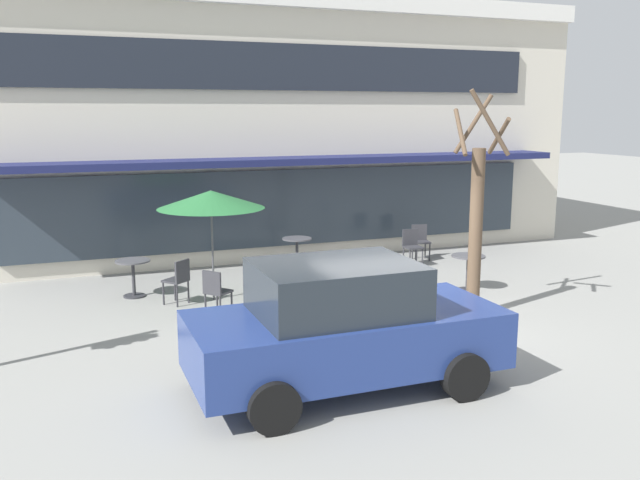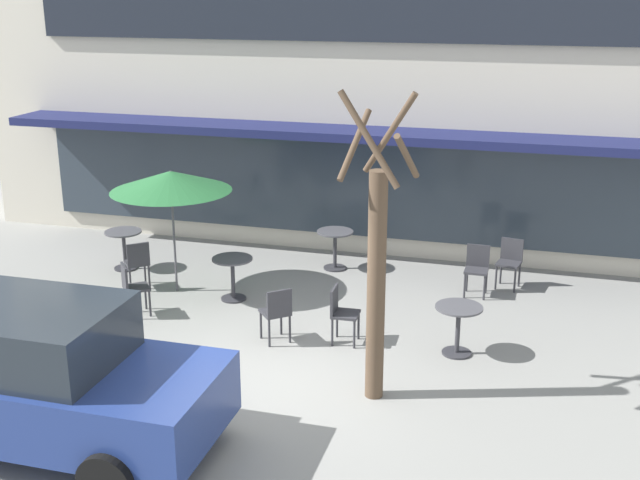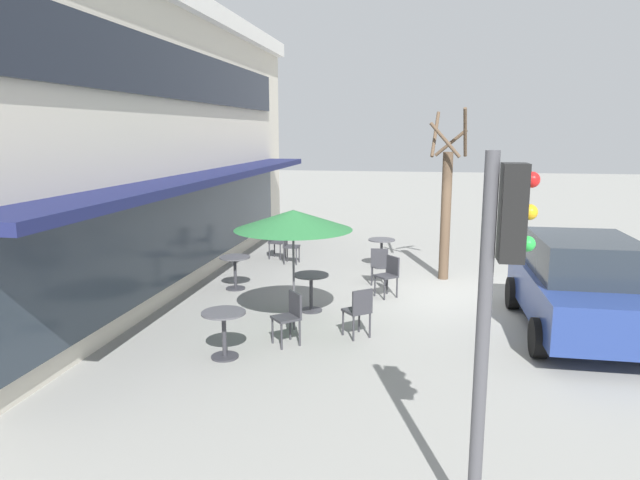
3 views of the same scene
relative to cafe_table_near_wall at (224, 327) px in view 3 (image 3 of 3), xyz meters
The scene contains 16 objects.
ground_plane 5.57m from the cafe_table_near_wall, 43.57° to the right, with size 80.00×80.00×0.00m, color gray.
building_facade 7.85m from the cafe_table_near_wall, 56.79° to the left, with size 16.68×9.10×6.62m.
cafe_table_near_wall is the anchor object (origin of this frame).
cafe_table_streetside 2.75m from the cafe_table_near_wall, 19.21° to the right, with size 0.70×0.70×0.76m.
cafe_table_by_tree 6.90m from the cafe_table_near_wall, 17.07° to the right, with size 0.70×0.70×0.76m.
cafe_table_mid_patio 4.05m from the cafe_table_near_wall, 15.94° to the left, with size 0.70×0.70×0.76m.
patio_umbrella_green_folded 2.25m from the cafe_table_near_wall, 28.71° to the right, with size 2.10×2.10×2.20m.
cafe_chair_0 6.66m from the cafe_table_near_wall, ahead, with size 0.41×0.41×0.89m.
cafe_chair_1 5.27m from the cafe_table_near_wall, 23.48° to the right, with size 0.42×0.42×0.89m.
cafe_chair_2 7.25m from the cafe_table_near_wall, ahead, with size 0.47×0.47×0.89m.
cafe_chair_3 2.37m from the cafe_table_near_wall, 58.03° to the right, with size 0.56×0.56×0.89m.
cafe_chair_4 4.57m from the cafe_table_near_wall, 31.32° to the right, with size 0.56×0.56×0.89m.
cafe_chair_5 1.17m from the cafe_table_near_wall, 49.37° to the right, with size 0.56×0.56×0.89m.
parked_sedan 6.21m from the cafe_table_near_wall, 69.60° to the right, with size 4.21×2.03×1.76m.
street_tree 6.85m from the cafe_table_near_wall, 32.43° to the right, with size 0.94×0.93×4.09m.
traffic_light_pole 5.31m from the cafe_table_near_wall, 133.20° to the right, with size 0.26×0.43×3.40m.
Camera 3 is at (-12.21, 0.83, 3.55)m, focal length 32.00 mm.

